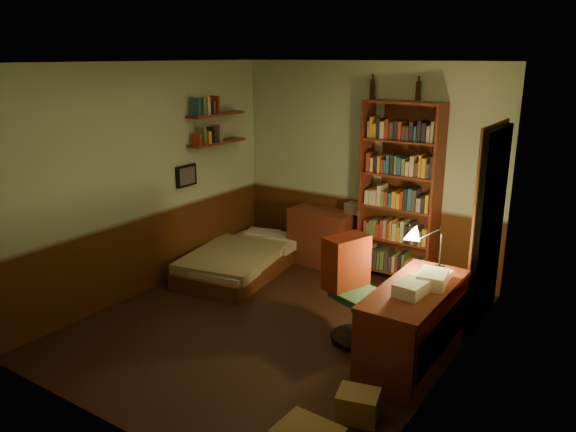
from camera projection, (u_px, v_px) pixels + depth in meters
The scene contains 23 objects.
floor at pixel (275, 325), 5.76m from camera, with size 3.50×4.00×0.02m, color black.
ceiling at pixel (273, 61), 5.03m from camera, with size 3.50×4.00×0.02m, color silver.
wall_back at pixel (366, 168), 7.00m from camera, with size 3.50×0.02×2.60m, color #9CB48F.
wall_left at pixel (146, 180), 6.33m from camera, with size 0.02×4.00×2.60m, color #9CB48F.
wall_right at pixel (455, 233), 4.46m from camera, with size 0.02×4.00×2.60m, color #9CB48F.
wall_front at pixel (103, 265), 3.79m from camera, with size 3.50×0.02×2.60m, color #9CB48F.
doorway at pixel (489, 228), 5.60m from camera, with size 0.06×0.90×2.00m, color black.
door_trim at pixel (486, 227), 5.62m from camera, with size 0.02×0.98×2.08m, color #4A2410.
bed at pixel (241, 252), 7.10m from camera, with size 0.93×1.75×0.52m, color olive.
dresser at pixel (322, 237), 7.32m from camera, with size 0.83×0.41×0.74m, color #5C2315.
mini_stereo at pixel (355, 208), 7.08m from camera, with size 0.23×0.18×0.13m, color #B2B2B7.
bookshelf at pixel (400, 193), 6.66m from camera, with size 0.93×0.29×2.16m, color #5C2315.
bottle_left at pixel (372, 89), 6.66m from camera, with size 0.06×0.06×0.23m, color black.
bottle_right at pixel (418, 91), 6.36m from camera, with size 0.06×0.06×0.21m, color black.
desk at pixel (413, 325), 4.96m from camera, with size 0.56×1.35×0.72m, color #5C2315.
paper_stack at pixel (433, 279), 4.88m from camera, with size 0.23×0.31×0.13m, color silver.
desk_lamp at pixel (441, 240), 5.21m from camera, with size 0.17×0.17×0.57m, color black.
office_chair at pixel (360, 300), 5.32m from camera, with size 0.43×0.38×0.86m, color #275132.
red_jacket at pixel (345, 225), 5.30m from camera, with size 0.24×0.44×0.52m, color maroon.
wall_shelf_lower at pixel (217, 142), 7.07m from camera, with size 0.20×0.90×0.03m, color #5C2315.
wall_shelf_upper at pixel (216, 114), 6.97m from camera, with size 0.20×0.90×0.03m, color #5C2315.
framed_picture at pixel (186, 176), 6.81m from camera, with size 0.04×0.32×0.26m, color black.
cardboard_box_b at pixel (358, 405), 4.25m from camera, with size 0.31×0.25×0.22m, color olive.
Camera 1 is at (3.01, -4.27, 2.67)m, focal length 35.00 mm.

